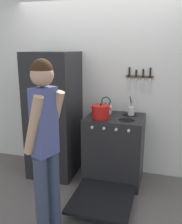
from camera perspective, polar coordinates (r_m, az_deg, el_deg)
name	(u,v)px	position (r m, az deg, el deg)	size (l,w,h in m)	color
ground_plane	(99,166)	(4.10, 1.91, -12.30)	(14.00, 14.00, 0.00)	#5B5654
wall_back	(101,87)	(3.73, 2.19, 5.69)	(10.00, 0.06, 2.55)	silver
refrigerator	(54,115)	(3.66, -8.45, -0.68)	(0.65, 0.70, 1.79)	black
stove_range	(114,150)	(3.52, 5.26, -8.66)	(0.77, 1.40, 0.94)	#232326
dutch_oven_pot	(101,112)	(3.29, 2.21, 0.09)	(0.28, 0.24, 0.20)	red
tea_kettle	(106,108)	(3.53, 3.45, 0.86)	(0.22, 0.17, 0.24)	silver
utensil_jar	(131,111)	(3.48, 9.14, 0.32)	(0.09, 0.09, 0.27)	silver
person	(45,141)	(2.39, -10.42, -6.45)	(0.36, 0.42, 1.76)	#38425B
wall_knife_strip	(140,76)	(3.56, 11.10, 7.99)	(0.38, 0.03, 0.35)	brown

